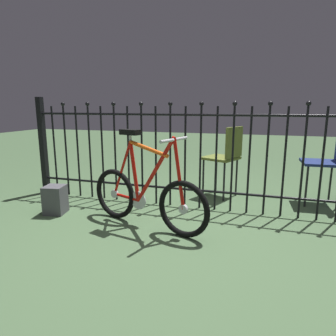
# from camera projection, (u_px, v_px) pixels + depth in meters

# --- Properties ---
(ground_plane) EXTENTS (20.00, 20.00, 0.00)m
(ground_plane) POSITION_uv_depth(u_px,v_px,m) (178.00, 232.00, 2.73)
(ground_plane) COLOR #486441
(iron_fence) EXTENTS (4.12, 0.07, 1.25)m
(iron_fence) POSITION_uv_depth(u_px,v_px,m) (191.00, 153.00, 3.29)
(iron_fence) COLOR black
(iron_fence) RESTS_ON ground
(bicycle) EXTENTS (1.29, 0.50, 0.92)m
(bicycle) POSITION_uv_depth(u_px,v_px,m) (146.00, 195.00, 2.80)
(bicycle) COLOR black
(bicycle) RESTS_ON ground
(chair_navy) EXTENTS (0.44, 0.43, 0.84)m
(chair_navy) POSITION_uv_depth(u_px,v_px,m) (329.00, 159.00, 3.41)
(chair_navy) COLOR black
(chair_navy) RESTS_ON ground
(chair_olive) EXTENTS (0.50, 0.50, 0.89)m
(chair_olive) POSITION_uv_depth(u_px,v_px,m) (226.00, 154.00, 3.67)
(chair_olive) COLOR black
(chair_olive) RESTS_ON ground
(display_crate) EXTENTS (0.24, 0.24, 0.30)m
(display_crate) POSITION_uv_depth(u_px,v_px,m) (55.00, 200.00, 3.18)
(display_crate) COLOR #4C4C51
(display_crate) RESTS_ON ground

